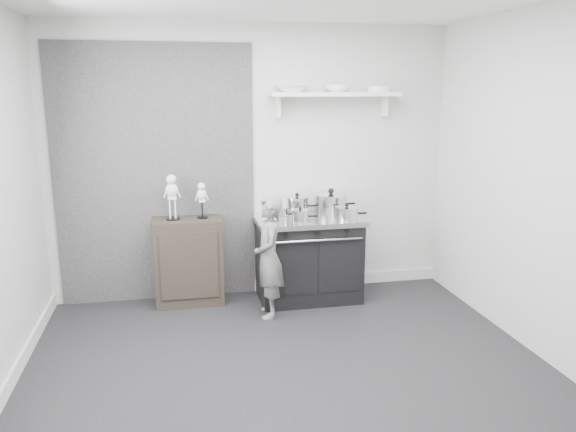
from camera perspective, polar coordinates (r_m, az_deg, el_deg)
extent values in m
plane|color=black|center=(4.35, 0.17, -15.71)|extent=(4.00, 4.00, 0.00)
cube|color=silver|center=(5.64, -3.59, 5.42)|extent=(4.00, 0.02, 2.70)
cube|color=silver|center=(2.22, 9.82, -6.74)|extent=(4.00, 0.02, 2.70)
cube|color=silver|center=(4.72, 24.72, 2.76)|extent=(0.02, 3.60, 2.70)
cube|color=black|center=(5.59, -13.26, 4.00)|extent=(1.90, 0.02, 2.50)
cube|color=silver|center=(6.14, 5.94, -6.38)|extent=(2.00, 0.03, 0.12)
cube|color=silver|center=(4.42, -26.97, -15.90)|extent=(0.03, 3.60, 0.12)
cube|color=white|center=(5.63, 4.78, 12.23)|extent=(1.30, 0.26, 0.04)
cube|color=white|center=(5.58, -0.99, 11.03)|extent=(0.03, 0.12, 0.20)
cube|color=white|center=(5.88, 9.80, 10.95)|extent=(0.03, 0.12, 0.20)
cube|color=black|center=(5.63, 2.08, -4.54)|extent=(0.99, 0.59, 0.79)
cube|color=silver|center=(5.52, 2.12, -0.39)|extent=(1.04, 0.63, 0.05)
cube|color=black|center=(5.30, 0.35, -5.44)|extent=(0.41, 0.02, 0.51)
cube|color=black|center=(5.42, 5.27, -5.09)|extent=(0.41, 0.02, 0.51)
cylinder|color=silver|center=(5.25, 2.95, -2.51)|extent=(0.89, 0.02, 0.02)
cylinder|color=black|center=(5.18, -0.26, -1.80)|extent=(0.04, 0.03, 0.04)
cylinder|color=black|center=(5.24, 2.92, -1.63)|extent=(0.04, 0.03, 0.04)
cylinder|color=black|center=(5.32, 6.00, -1.46)|extent=(0.04, 0.03, 0.04)
cube|color=black|center=(5.60, -10.06, -4.51)|extent=(0.65, 0.38, 0.85)
imported|color=slate|center=(5.16, -1.95, -4.22)|extent=(0.30, 0.43, 1.13)
cylinder|color=silver|center=(5.37, -0.90, 0.17)|extent=(0.19, 0.19, 0.12)
cylinder|color=silver|center=(5.36, -0.90, 0.89)|extent=(0.19, 0.19, 0.01)
sphere|color=black|center=(5.35, -0.90, 1.14)|extent=(0.03, 0.03, 0.03)
cylinder|color=black|center=(5.40, 0.49, 0.24)|extent=(0.10, 0.02, 0.02)
cylinder|color=silver|center=(5.62, 0.92, 0.98)|extent=(0.22, 0.22, 0.17)
cylinder|color=silver|center=(5.60, 0.92, 1.89)|extent=(0.23, 0.23, 0.02)
sphere|color=black|center=(5.60, 0.92, 2.17)|extent=(0.04, 0.04, 0.04)
cylinder|color=black|center=(5.65, 2.41, 1.05)|extent=(0.10, 0.02, 0.02)
cylinder|color=silver|center=(5.68, 4.36, 1.18)|extent=(0.33, 0.33, 0.19)
cylinder|color=silver|center=(5.66, 4.38, 2.17)|extent=(0.34, 0.34, 0.02)
sphere|color=black|center=(5.66, 4.39, 2.54)|extent=(0.06, 0.06, 0.06)
cylinder|color=black|center=(5.74, 6.33, 1.26)|extent=(0.10, 0.02, 0.02)
cylinder|color=silver|center=(5.45, 5.98, 0.21)|extent=(0.22, 0.22, 0.11)
cylinder|color=silver|center=(5.43, 5.99, 0.86)|extent=(0.23, 0.23, 0.01)
sphere|color=black|center=(5.43, 6.00, 1.14)|extent=(0.04, 0.04, 0.04)
cylinder|color=black|center=(5.49, 7.48, 0.28)|extent=(0.10, 0.02, 0.02)
cylinder|color=silver|center=(5.31, 1.24, -0.08)|extent=(0.16, 0.16, 0.11)
cylinder|color=silver|center=(5.29, 1.24, 0.56)|extent=(0.17, 0.17, 0.01)
sphere|color=black|center=(5.29, 1.24, 0.80)|extent=(0.03, 0.03, 0.03)
cylinder|color=black|center=(5.33, 2.51, -0.02)|extent=(0.10, 0.02, 0.02)
imported|color=white|center=(5.53, 0.36, 12.86)|extent=(0.31, 0.31, 0.08)
imported|color=white|center=(5.64, 5.01, 12.79)|extent=(0.23, 0.23, 0.07)
cylinder|color=silver|center=(5.78, 9.26, 12.63)|extent=(0.25, 0.25, 0.06)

